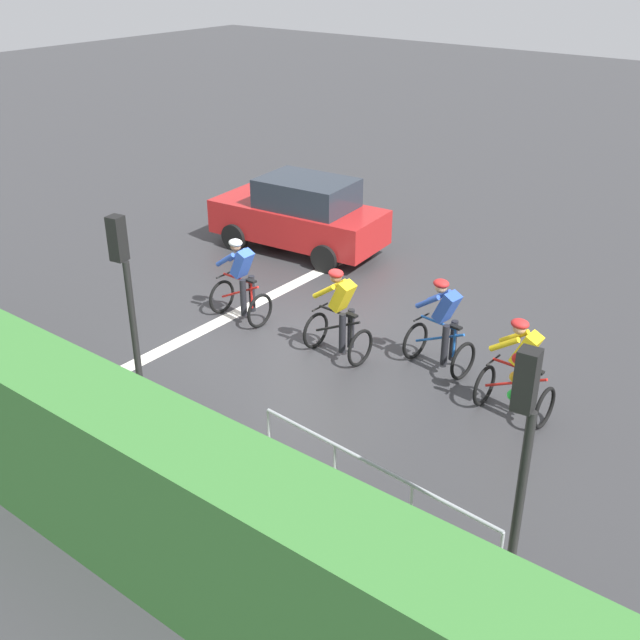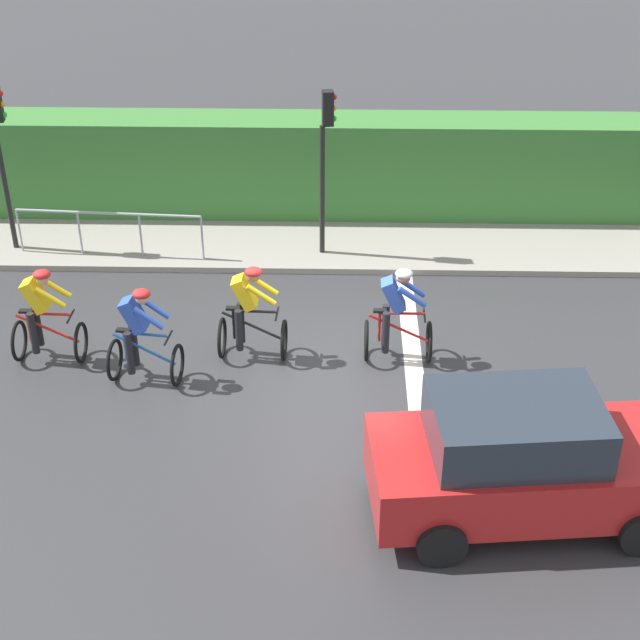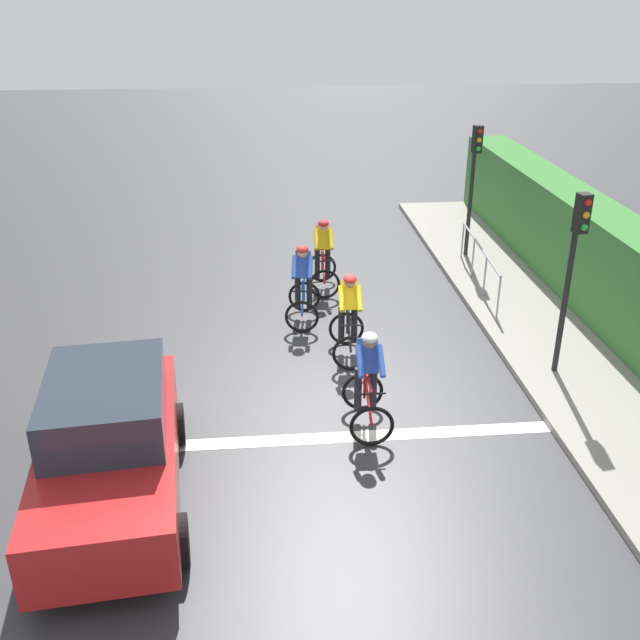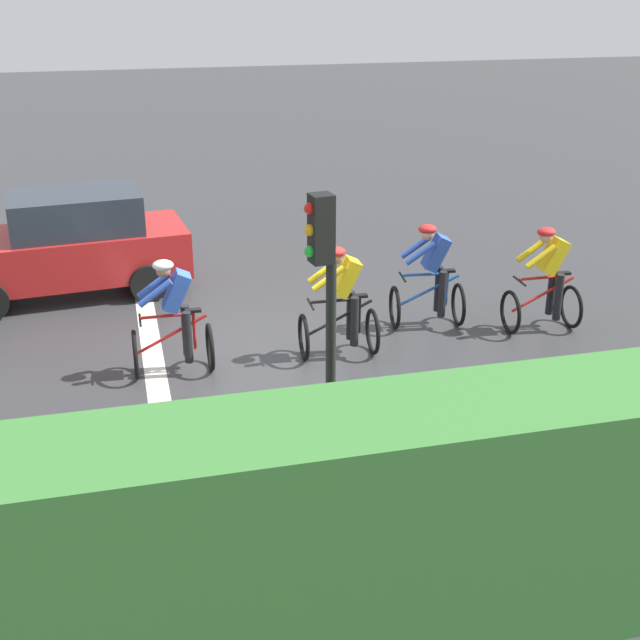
% 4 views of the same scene
% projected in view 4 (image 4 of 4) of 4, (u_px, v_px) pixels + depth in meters
% --- Properties ---
extents(ground_plane, '(80.00, 80.00, 0.00)m').
position_uv_depth(ground_plane, '(250.00, 354.00, 12.17)').
color(ground_plane, '#333335').
extents(sidewalk_kerb, '(2.80, 18.03, 0.12)m').
position_uv_depth(sidewalk_kerb, '(520.00, 514.00, 8.49)').
color(sidewalk_kerb, gray).
rests_on(sidewalk_kerb, ground).
extents(stone_wall_low, '(0.44, 18.03, 0.50)m').
position_uv_depth(stone_wall_low, '(567.00, 554.00, 7.61)').
color(stone_wall_low, tan).
rests_on(stone_wall_low, ground).
extents(hedge_wall, '(1.10, 18.03, 2.15)m').
position_uv_depth(hedge_wall, '(596.00, 496.00, 7.02)').
color(hedge_wall, '#387533').
rests_on(hedge_wall, ground).
extents(road_marking_stop_line, '(7.00, 0.30, 0.01)m').
position_uv_depth(road_marking_stop_line, '(154.00, 364.00, 11.86)').
color(road_marking_stop_line, silver).
rests_on(road_marking_stop_line, ground).
extents(cyclist_lead, '(0.71, 1.10, 1.66)m').
position_uv_depth(cyclist_lead, '(546.00, 282.00, 12.71)').
color(cyclist_lead, black).
rests_on(cyclist_lead, ground).
extents(cyclist_second, '(0.81, 1.15, 1.66)m').
position_uv_depth(cyclist_second, '(431.00, 278.00, 12.84)').
color(cyclist_second, black).
rests_on(cyclist_second, ground).
extents(cyclist_mid, '(0.73, 1.11, 1.66)m').
position_uv_depth(cyclist_mid, '(341.00, 305.00, 11.83)').
color(cyclist_mid, black).
rests_on(cyclist_mid, ground).
extents(cyclist_fourth, '(0.69, 1.09, 1.66)m').
position_uv_depth(cyclist_fourth, '(174.00, 320.00, 11.31)').
color(cyclist_fourth, black).
rests_on(cyclist_fourth, ground).
extents(car_red, '(2.19, 4.25, 1.76)m').
position_uv_depth(car_red, '(67.00, 245.00, 14.19)').
color(car_red, '#B21E1E').
rests_on(car_red, ground).
extents(traffic_light_near_crossing, '(0.23, 0.31, 3.34)m').
position_uv_depth(traffic_light_near_crossing, '(325.00, 310.00, 7.84)').
color(traffic_light_near_crossing, black).
rests_on(traffic_light_near_crossing, ground).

